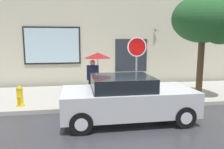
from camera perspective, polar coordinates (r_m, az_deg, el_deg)
ground_plane at (r=7.03m, az=2.70°, el=-12.01°), size 60.00×60.00×0.00m
sidewalk at (r=9.83m, az=-0.88°, el=-5.40°), size 20.00×4.00×0.15m
building_facade at (r=12.03m, az=-2.76°, el=13.60°), size 20.00×0.67×7.00m
parked_car at (r=6.83m, az=4.00°, el=-6.34°), size 4.08×1.93×1.43m
fire_hydrant at (r=8.57m, az=-23.20°, el=-5.30°), size 0.30×0.44×0.74m
pedestrian_with_umbrella at (r=8.64m, az=-4.17°, el=3.43°), size 1.07×1.07×1.89m
street_tree at (r=9.67m, az=23.79°, el=12.85°), size 2.56×2.18×4.19m
stop_sign at (r=8.43m, az=6.56°, el=4.85°), size 0.76×0.10×2.50m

